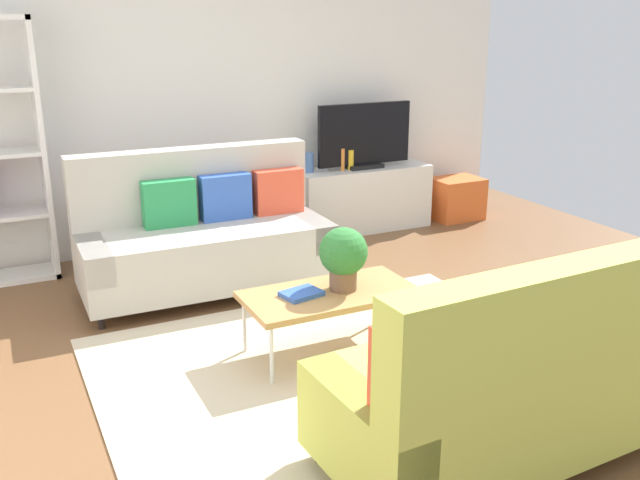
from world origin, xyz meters
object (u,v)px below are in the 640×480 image
vase_1 (324,164)px  storage_trunk (456,198)px  couch_beige (204,235)px  bottle_0 (343,160)px  potted_plant (343,255)px  bottle_1 (351,160)px  coffee_table (330,296)px  tv (364,137)px  vase_0 (308,162)px  table_book_0 (302,294)px  tv_console (362,199)px  couch_green (518,377)px

vase_1 → storage_trunk: bearing=-5.7°
couch_beige → bottle_0: 1.92m
couch_beige → potted_plant: 1.51m
couch_beige → bottle_0: couch_beige is taller
storage_trunk → bottle_1: bearing=177.3°
potted_plant → coffee_table: bearing=-178.3°
tv → vase_0: tv is taller
bottle_0 → coffee_table: bearing=-119.5°
table_book_0 → tv_console: bearing=53.1°
storage_trunk → bottle_1: size_ratio=2.63×
table_book_0 → vase_1: vase_1 is taller
couch_green → bottle_0: couch_green is taller
vase_1 → bottle_1: bearing=-19.7°
coffee_table → tv: (1.55, 2.31, 0.56)m
bottle_0 → couch_beige: bearing=-152.7°
coffee_table → bottle_0: bearing=60.5°
tv_console → storage_trunk: tv_console is taller
couch_beige → table_book_0: size_ratio=7.96×
coffee_table → bottle_1: 2.70m
vase_0 → tv_console: bearing=-4.9°
couch_green → tv: bearing=68.9°
couch_green → table_book_0: size_ratio=8.06×
tv_console → bottle_1: (-0.16, -0.04, 0.42)m
vase_0 → bottle_0: bearing=-15.3°
couch_beige → vase_0: (1.35, 0.96, 0.28)m
vase_0 → storage_trunk: bearing=-5.1°
tv → potted_plant: tv is taller
couch_beige → vase_1: (1.52, 0.96, 0.25)m
tv → bottle_0: size_ratio=4.58×
table_book_0 → bottle_0: bottle_0 is taller
coffee_table → vase_0: 2.59m
couch_beige → table_book_0: (0.20, -1.40, -0.02)m
tv_console → vase_0: 0.71m
tv → bottle_1: 0.27m
couch_beige → tv_console: 2.14m
potted_plant → bottle_0: bearing=62.3°
couch_green → tv_console: bearing=69.0°
storage_trunk → vase_1: size_ratio=4.05×
couch_beige → storage_trunk: bearing=-164.3°
potted_plant → bottle_1: bearing=60.6°
storage_trunk → couch_green: bearing=-122.9°
couch_beige → couch_green: same height
tv → table_book_0: tv is taller
tv → vase_0: bearing=173.1°
bottle_1 → bottle_0: bearing=180.0°
potted_plant → vase_0: same height
coffee_table → vase_1: size_ratio=8.57×
table_book_0 → tv: bearing=52.9°
coffee_table → bottle_0: bottle_0 is taller
couch_green → tv_console: couch_green is taller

